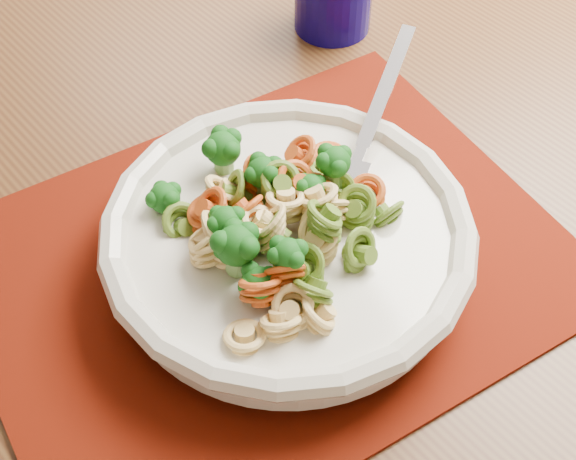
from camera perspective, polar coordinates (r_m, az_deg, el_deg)
dining_table at (r=0.74m, az=-12.97°, el=-4.41°), size 1.46×1.04×0.78m
placemat at (r=0.59m, az=-1.37°, el=-2.34°), size 0.43×0.34×0.00m
pasta_bowl at (r=0.57m, az=0.00°, el=-0.62°), size 0.27×0.27×0.05m
pasta_broccoli_heap at (r=0.56m, az=0.00°, el=0.40°), size 0.23×0.23×0.06m
fork at (r=0.59m, az=4.52°, el=3.89°), size 0.16×0.12×0.08m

